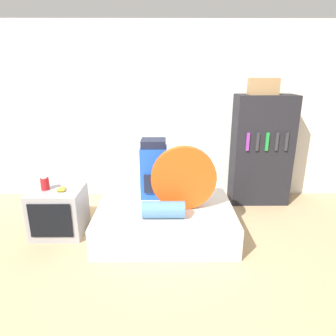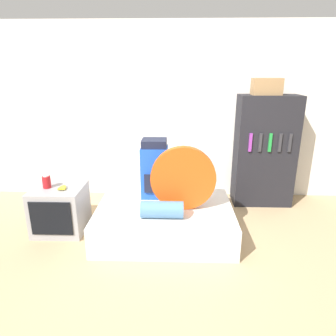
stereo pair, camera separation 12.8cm
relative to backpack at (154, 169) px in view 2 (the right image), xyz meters
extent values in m
plane|color=tan|center=(0.17, -1.08, -0.73)|extent=(16.00, 16.00, 0.00)
cube|color=white|center=(0.17, 0.95, 0.57)|extent=(8.00, 0.05, 2.60)
cube|color=silver|center=(0.14, -0.22, -0.55)|extent=(1.61, 1.40, 0.36)
cube|color=blue|center=(0.00, 0.00, -0.04)|extent=(0.33, 0.30, 0.65)
cube|color=#191E33|center=(0.00, 0.02, 0.33)|extent=(0.31, 0.27, 0.10)
cube|color=#191E33|center=(0.00, -0.16, -0.14)|extent=(0.23, 0.03, 0.23)
cylinder|color=#D14C14|center=(0.36, -0.37, 0.01)|extent=(0.75, 0.09, 0.75)
cylinder|color=teal|center=(0.13, -0.61, -0.27)|extent=(0.47, 0.19, 0.19)
cube|color=#939399|center=(-1.16, -0.27, -0.44)|extent=(0.60, 0.56, 0.57)
cube|color=black|center=(-1.16, -0.56, -0.43)|extent=(0.48, 0.02, 0.41)
cylinder|color=#B2191E|center=(-1.28, -0.28, -0.08)|extent=(0.10, 0.10, 0.15)
cylinder|color=white|center=(-1.28, -0.28, 0.00)|extent=(0.07, 0.07, 0.02)
ellipsoid|color=yellow|center=(-1.10, -0.31, -0.14)|extent=(0.08, 0.15, 0.04)
ellipsoid|color=yellow|center=(-1.09, -0.31, -0.14)|extent=(0.06, 0.15, 0.04)
ellipsoid|color=yellow|center=(-1.08, -0.31, -0.14)|extent=(0.04, 0.14, 0.04)
ellipsoid|color=yellow|center=(-1.07, -0.31, -0.14)|extent=(0.06, 0.15, 0.04)
ellipsoid|color=yellow|center=(-1.06, -0.31, -0.14)|extent=(0.08, 0.15, 0.04)
cube|color=black|center=(1.56, 0.65, 0.07)|extent=(0.84, 0.40, 1.60)
cube|color=purple|center=(1.29, 0.43, 0.25)|extent=(0.04, 0.02, 0.25)
cube|color=#2D2D33|center=(1.42, 0.43, 0.25)|extent=(0.04, 0.02, 0.25)
cube|color=#1E8E38|center=(1.56, 0.43, 0.25)|extent=(0.04, 0.02, 0.25)
cube|color=#2D2D33|center=(1.69, 0.43, 0.25)|extent=(0.04, 0.02, 0.25)
cube|color=#2D2D33|center=(1.82, 0.43, 0.25)|extent=(0.04, 0.02, 0.25)
cube|color=#99754C|center=(1.49, 0.63, 0.99)|extent=(0.39, 0.22, 0.22)
camera|label=1|loc=(0.16, -3.60, 1.20)|focal=32.00mm
camera|label=2|loc=(0.28, -3.60, 1.20)|focal=32.00mm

